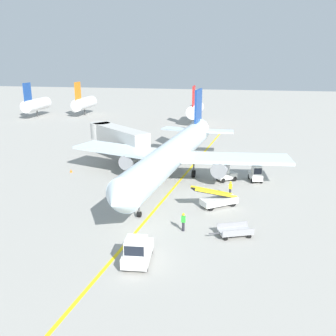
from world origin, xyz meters
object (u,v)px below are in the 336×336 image
object	(u,v)px
airliner	(174,153)
safety_cone_nose_left	(71,171)
jet_bridge	(115,135)
belt_loader_forward_hold	(218,199)
safety_cone_nose_right	(152,178)
pushback_tug	(137,251)
baggage_tug_by_cargo_door	(225,174)
ground_crew_marshaller	(183,221)
baggage_cart_loaded	(235,231)
ground_crew_wing_walker	(230,188)
baggage_tug_near_wing	(256,174)

from	to	relation	value
airliner	safety_cone_nose_left	world-z (taller)	airliner
jet_bridge	belt_loader_forward_hold	world-z (taller)	jet_bridge
safety_cone_nose_left	safety_cone_nose_right	distance (m)	11.29
pushback_tug	belt_loader_forward_hold	size ratio (longest dim) A/B	0.79
airliner	baggage_tug_by_cargo_door	world-z (taller)	airliner
baggage_tug_by_cargo_door	ground_crew_marshaller	world-z (taller)	baggage_tug_by_cargo_door
baggage_tug_by_cargo_door	safety_cone_nose_right	xyz separation A→B (m)	(-9.10, -1.19, -0.71)
safety_cone_nose_left	belt_loader_forward_hold	bearing A→B (deg)	-21.88
safety_cone_nose_right	pushback_tug	bearing A→B (deg)	-79.53
jet_bridge	safety_cone_nose_left	xyz separation A→B (m)	(-3.49, -8.16, -3.32)
baggage_cart_loaded	jet_bridge	bearing A→B (deg)	129.25
baggage_tug_by_cargo_door	ground_crew_wing_walker	size ratio (longest dim) A/B	1.60
ground_crew_marshaller	ground_crew_wing_walker	bearing A→B (deg)	68.38
pushback_tug	safety_cone_nose_left	size ratio (longest dim) A/B	8.56
safety_cone_nose_left	baggage_cart_loaded	bearing A→B (deg)	-33.25
pushback_tug	ground_crew_marshaller	world-z (taller)	pushback_tug
safety_cone_nose_right	baggage_tug_by_cargo_door	bearing A→B (deg)	7.48
baggage_tug_near_wing	safety_cone_nose_left	world-z (taller)	baggage_tug_near_wing
pushback_tug	baggage_tug_near_wing	world-z (taller)	pushback_tug
belt_loader_forward_hold	ground_crew_wing_walker	distance (m)	3.47
jet_bridge	belt_loader_forward_hold	distance (m)	23.30
jet_bridge	safety_cone_nose_right	world-z (taller)	jet_bridge
baggage_cart_loaded	ground_crew_marshaller	size ratio (longest dim) A/B	2.23
jet_bridge	baggage_tug_near_wing	bearing A→B (deg)	-19.38
safety_cone_nose_left	ground_crew_wing_walker	bearing A→B (deg)	-12.68
baggage_tug_near_wing	belt_loader_forward_hold	distance (m)	9.84
jet_bridge	baggage_cart_loaded	size ratio (longest dim) A/B	3.00
jet_bridge	baggage_cart_loaded	distance (m)	29.24
baggage_cart_loaded	safety_cone_nose_left	distance (m)	26.18
pushback_tug	safety_cone_nose_right	xyz separation A→B (m)	(-3.58, 19.38, -0.77)
baggage_cart_loaded	safety_cone_nose_right	size ratio (longest dim) A/B	8.61
pushback_tug	baggage_cart_loaded	bearing A→B (deg)	39.40
pushback_tug	safety_cone_nose_left	world-z (taller)	pushback_tug
ground_crew_marshaller	safety_cone_nose_left	world-z (taller)	ground_crew_marshaller
baggage_tug_near_wing	ground_crew_wing_walker	bearing A→B (deg)	-117.11
baggage_tug_near_wing	baggage_tug_by_cargo_door	bearing A→B (deg)	-172.34
pushback_tug	ground_crew_wing_walker	bearing A→B (deg)	67.74
ground_crew_marshaller	safety_cone_nose_left	xyz separation A→B (m)	(-17.39, 14.25, -0.69)
airliner	belt_loader_forward_hold	distance (m)	10.28
airliner	jet_bridge	world-z (taller)	airliner
jet_bridge	ground_crew_wing_walker	bearing A→B (deg)	-36.20
baggage_tug_by_cargo_door	safety_cone_nose_left	size ratio (longest dim) A/B	6.16
ground_crew_marshaller	ground_crew_wing_walker	size ratio (longest dim) A/B	1.00
jet_bridge	baggage_tug_near_wing	world-z (taller)	jet_bridge
jet_bridge	baggage_tug_by_cargo_door	world-z (taller)	jet_bridge
jet_bridge	ground_crew_marshaller	world-z (taller)	jet_bridge
pushback_tug	safety_cone_nose_right	bearing A→B (deg)	100.47
ground_crew_wing_walker	baggage_cart_loaded	bearing A→B (deg)	-85.55
baggage_tug_near_wing	pushback_tug	bearing A→B (deg)	-113.61
baggage_tug_near_wing	ground_crew_marshaller	distance (m)	16.58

